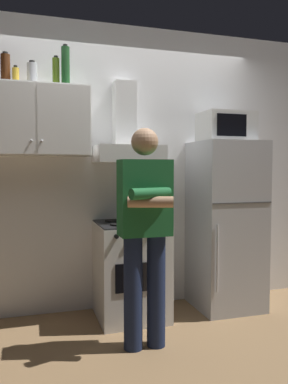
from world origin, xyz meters
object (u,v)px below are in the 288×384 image
object	(u,v)px
upper_cabinet	(36,121)
bottle_olive_oil	(56,72)
stove_oven	(131,270)
person_standing	(145,229)
cooking_pot	(148,216)
microwave	(226,127)
refrigerator	(226,225)
bottle_canister_steel	(32,74)
bottle_spice_jar	(16,76)
bottle_rum_dark	(5,69)
bottle_wine_green	(66,66)
range_hood	(127,141)

from	to	relation	value
upper_cabinet	bottle_olive_oil	xyz separation A→B (m)	(0.17, 0.01, 0.42)
stove_oven	upper_cabinet	bearing A→B (deg)	171.10
person_standing	bottle_olive_oil	bearing A→B (deg)	127.69
cooking_pot	stove_oven	bearing A→B (deg)	137.51
upper_cabinet	person_standing	bearing A→B (deg)	-44.26
microwave	bottle_olive_oil	bearing A→B (deg)	175.65
refrigerator	bottle_canister_steel	size ratio (longest dim) A/B	7.63
microwave	stove_oven	bearing A→B (deg)	-178.85
person_standing	bottle_spice_jar	distance (m)	1.69
upper_cabinet	bottle_rum_dark	size ratio (longest dim) A/B	3.37
bottle_rum_dark	bottle_spice_jar	bearing A→B (deg)	-23.21
stove_oven	refrigerator	xyz separation A→B (m)	(0.95, 0.00, 0.37)
cooking_pot	bottle_canister_steel	bearing A→B (deg)	163.73
bottle_olive_oil	bottle_spice_jar	world-z (taller)	bottle_olive_oil
cooking_pot	bottle_olive_oil	distance (m)	1.48
bottle_rum_dark	bottle_spice_jar	size ratio (longest dim) A/B	1.74
cooking_pot	bottle_rum_dark	distance (m)	1.73
stove_oven	microwave	xyz separation A→B (m)	(0.95, 0.02, 1.31)
refrigerator	bottle_wine_green	xyz separation A→B (m)	(-1.50, 0.11, 1.42)
bottle_olive_oil	refrigerator	bearing A→B (deg)	-5.01
bottle_wine_green	bottle_canister_steel	xyz separation A→B (m)	(-0.28, 0.05, -0.07)
stove_oven	person_standing	size ratio (longest dim) A/B	0.53
microwave	bottle_wine_green	bearing A→B (deg)	176.52
range_hood	bottle_spice_jar	xyz separation A→B (m)	(-0.96, 0.01, 0.52)
person_standing	cooking_pot	distance (m)	0.52
person_standing	bottle_rum_dark	bearing A→B (deg)	141.92
upper_cabinet	bottle_canister_steel	xyz separation A→B (m)	(-0.02, 0.03, 0.40)
bottle_olive_oil	bottle_spice_jar	size ratio (longest dim) A/B	1.71
microwave	bottle_wine_green	size ratio (longest dim) A/B	1.35
microwave	bottle_spice_jar	bearing A→B (deg)	176.59
stove_oven	person_standing	distance (m)	0.77
bottle_spice_jar	microwave	bearing A→B (deg)	-3.41
upper_cabinet	cooking_pot	distance (m)	1.26
range_hood	microwave	bearing A→B (deg)	-6.46
bottle_spice_jar	bottle_wine_green	bearing A→B (deg)	-3.16
stove_oven	bottle_rum_dark	xyz separation A→B (m)	(-1.04, 0.17, 1.74)
refrigerator	bottle_wine_green	world-z (taller)	bottle_wine_green
upper_cabinet	stove_oven	size ratio (longest dim) A/B	1.03
upper_cabinet	person_standing	size ratio (longest dim) A/B	0.55
range_hood	bottle_spice_jar	world-z (taller)	bottle_spice_jar
range_hood	bottle_rum_dark	bearing A→B (deg)	177.74
upper_cabinet	refrigerator	distance (m)	2.00
refrigerator	bottle_spice_jar	size ratio (longest dim) A/B	10.44
microwave	cooking_pot	xyz separation A→B (m)	(-0.82, -0.14, -0.81)
upper_cabinet	stove_oven	distance (m)	1.55
range_hood	refrigerator	size ratio (longest dim) A/B	0.47
person_standing	bottle_wine_green	world-z (taller)	bottle_wine_green
cooking_pot	bottle_spice_jar	world-z (taller)	bottle_spice_jar
range_hood	bottle_spice_jar	bearing A→B (deg)	179.64
bottle_olive_oil	bottle_wine_green	xyz separation A→B (m)	(0.08, -0.03, 0.05)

